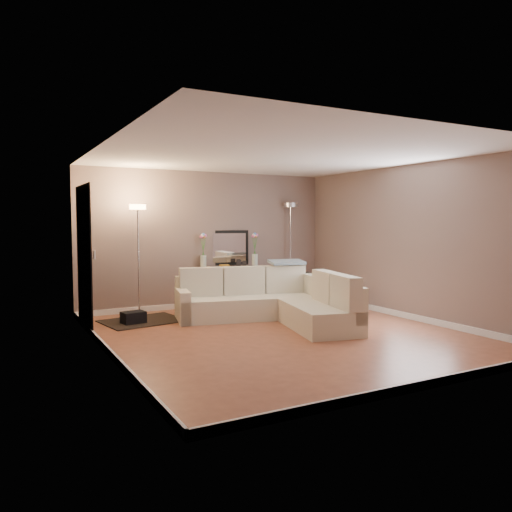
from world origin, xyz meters
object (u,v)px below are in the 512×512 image
floor_lamp_lit (138,238)px  console_table (226,284)px  floor_lamp_unlit (291,232)px  sectional_sofa (274,302)px

floor_lamp_lit → console_table: bearing=10.0°
floor_lamp_lit → floor_lamp_unlit: 3.29m
console_table → floor_lamp_unlit: bearing=0.3°
sectional_sofa → console_table: bearing=93.4°
console_table → floor_lamp_unlit: floor_lamp_unlit is taller
sectional_sofa → floor_lamp_lit: size_ratio=1.46×
floor_lamp_lit → sectional_sofa: bearing=-35.7°
console_table → sectional_sofa: bearing=-86.6°
sectional_sofa → floor_lamp_unlit: 2.45m
sectional_sofa → console_table: 1.68m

